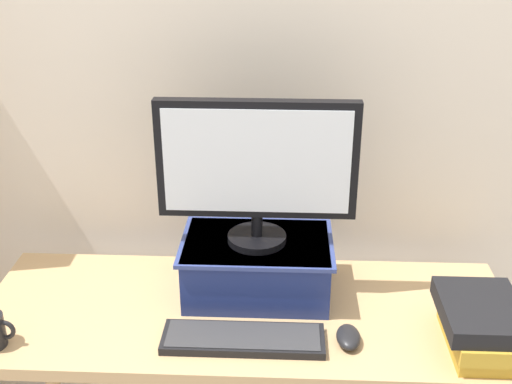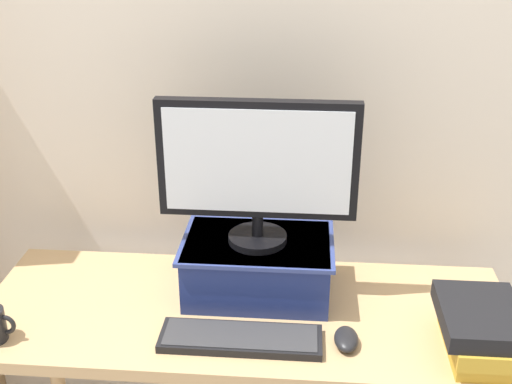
{
  "view_description": "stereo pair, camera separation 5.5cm",
  "coord_description": "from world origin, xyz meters",
  "px_view_note": "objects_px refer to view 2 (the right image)",
  "views": [
    {
      "loc": [
        0.1,
        -1.52,
        1.8
      ],
      "look_at": [
        0.03,
        0.04,
        1.09
      ],
      "focal_mm": 45.0,
      "sensor_mm": 36.0,
      "label": 1
    },
    {
      "loc": [
        0.15,
        -1.51,
        1.8
      ],
      "look_at": [
        0.03,
        0.04,
        1.09
      ],
      "focal_mm": 45.0,
      "sensor_mm": 36.0,
      "label": 2
    }
  ],
  "objects_px": {
    "desk": "(246,333)",
    "computer_monitor": "(258,166)",
    "computer_mouse": "(346,339)",
    "keyboard": "(239,338)",
    "book_stack": "(480,329)",
    "riser_box": "(258,265)"
  },
  "relations": [
    {
      "from": "keyboard",
      "to": "riser_box",
      "type": "bearing_deg",
      "value": 83.2
    },
    {
      "from": "book_stack",
      "to": "riser_box",
      "type": "bearing_deg",
      "value": 158.3
    },
    {
      "from": "desk",
      "to": "riser_box",
      "type": "height_order",
      "value": "riser_box"
    },
    {
      "from": "computer_monitor",
      "to": "keyboard",
      "type": "xyz_separation_m",
      "value": [
        -0.03,
        -0.25,
        -0.39
      ]
    },
    {
      "from": "computer_mouse",
      "to": "desk",
      "type": "bearing_deg",
      "value": 153.34
    },
    {
      "from": "computer_monitor",
      "to": "book_stack",
      "type": "relative_size",
      "value": 2.07
    },
    {
      "from": "computer_monitor",
      "to": "computer_mouse",
      "type": "distance_m",
      "value": 0.51
    },
    {
      "from": "riser_box",
      "to": "computer_monitor",
      "type": "xyz_separation_m",
      "value": [
        0.0,
        -0.0,
        0.31
      ]
    },
    {
      "from": "keyboard",
      "to": "computer_mouse",
      "type": "height_order",
      "value": "computer_mouse"
    },
    {
      "from": "riser_box",
      "to": "desk",
      "type": "bearing_deg",
      "value": -104.6
    },
    {
      "from": "desk",
      "to": "computer_monitor",
      "type": "bearing_deg",
      "value": 75.18
    },
    {
      "from": "riser_box",
      "to": "keyboard",
      "type": "height_order",
      "value": "riser_box"
    },
    {
      "from": "riser_box",
      "to": "computer_monitor",
      "type": "bearing_deg",
      "value": -90.0
    },
    {
      "from": "keyboard",
      "to": "computer_monitor",
      "type": "bearing_deg",
      "value": 83.16
    },
    {
      "from": "riser_box",
      "to": "computer_monitor",
      "type": "relative_size",
      "value": 0.8
    },
    {
      "from": "computer_monitor",
      "to": "keyboard",
      "type": "bearing_deg",
      "value": -96.84
    },
    {
      "from": "desk",
      "to": "book_stack",
      "type": "height_order",
      "value": "book_stack"
    },
    {
      "from": "desk",
      "to": "computer_mouse",
      "type": "distance_m",
      "value": 0.33
    },
    {
      "from": "book_stack",
      "to": "computer_monitor",
      "type": "bearing_deg",
      "value": 158.43
    },
    {
      "from": "riser_box",
      "to": "keyboard",
      "type": "distance_m",
      "value": 0.26
    },
    {
      "from": "desk",
      "to": "riser_box",
      "type": "bearing_deg",
      "value": 75.4
    },
    {
      "from": "desk",
      "to": "riser_box",
      "type": "xyz_separation_m",
      "value": [
        0.03,
        0.1,
        0.18
      ]
    }
  ]
}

